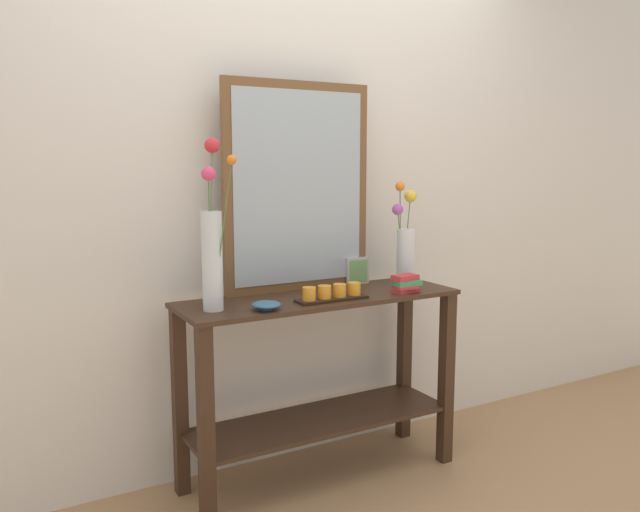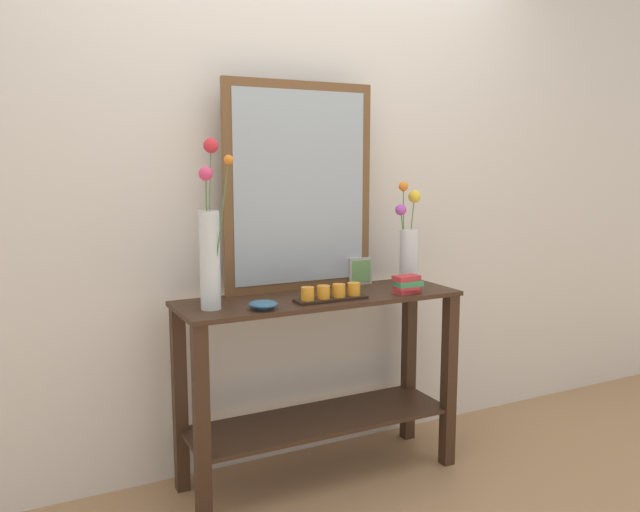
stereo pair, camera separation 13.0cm
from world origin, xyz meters
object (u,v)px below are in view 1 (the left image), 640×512
object	(u,v)px
mirror_leaning	(298,188)
candle_tray	(332,294)
vase_right	(405,245)
picture_frame_small	(358,271)
decorative_bowl	(266,305)
book_stack	(406,284)
tall_vase_left	(212,246)
console_table	(320,366)

from	to	relation	value
mirror_leaning	candle_tray	distance (m)	0.52
mirror_leaning	vase_right	xyz separation A→B (m)	(0.51, -0.13, -0.28)
picture_frame_small	decorative_bowl	bearing A→B (deg)	-155.70
picture_frame_small	book_stack	bearing A→B (deg)	-73.06
mirror_leaning	book_stack	xyz separation A→B (m)	(0.39, -0.29, -0.43)
candle_tray	tall_vase_left	bearing A→B (deg)	171.24
console_table	candle_tray	xyz separation A→B (m)	(0.00, -0.10, 0.35)
picture_frame_small	decorative_bowl	size ratio (longest dim) A/B	1.12
vase_right	console_table	bearing A→B (deg)	-174.99
console_table	vase_right	world-z (taller)	vase_right
candle_tray	picture_frame_small	bearing A→B (deg)	40.59
decorative_bowl	book_stack	distance (m)	0.69
picture_frame_small	mirror_leaning	bearing A→B (deg)	175.96
candle_tray	decorative_bowl	world-z (taller)	candle_tray
tall_vase_left	picture_frame_small	world-z (taller)	tall_vase_left
vase_right	decorative_bowl	distance (m)	0.85
candle_tray	decorative_bowl	distance (m)	0.32
candle_tray	decorative_bowl	size ratio (longest dim) A/B	2.74
tall_vase_left	vase_right	bearing A→B (deg)	3.92
candle_tray	picture_frame_small	xyz separation A→B (m)	(0.29, 0.25, 0.04)
decorative_bowl	mirror_leaning	bearing A→B (deg)	44.57
mirror_leaning	decorative_bowl	xyz separation A→B (m)	(-0.30, -0.30, -0.45)
mirror_leaning	vase_right	distance (m)	0.59
console_table	vase_right	distance (m)	0.71
console_table	picture_frame_small	distance (m)	0.50
tall_vase_left	picture_frame_small	bearing A→B (deg)	12.32
tall_vase_left	candle_tray	bearing A→B (deg)	-8.76
tall_vase_left	vase_right	world-z (taller)	tall_vase_left
mirror_leaning	decorative_bowl	distance (m)	0.62
book_stack	console_table	bearing A→B (deg)	161.91
tall_vase_left	book_stack	world-z (taller)	tall_vase_left
candle_tray	vase_right	bearing A→B (deg)	16.42
book_stack	picture_frame_small	bearing A→B (deg)	106.94
console_table	mirror_leaning	size ratio (longest dim) A/B	1.35
console_table	decorative_bowl	xyz separation A→B (m)	(-0.32, -0.13, 0.34)
console_table	tall_vase_left	bearing A→B (deg)	-177.16
decorative_bowl	book_stack	bearing A→B (deg)	0.43
console_table	book_stack	world-z (taller)	book_stack
mirror_leaning	book_stack	distance (m)	0.65
vase_right	decorative_bowl	xyz separation A→B (m)	(-0.81, -0.17, -0.17)
vase_right	picture_frame_small	size ratio (longest dim) A/B	3.76
vase_right	picture_frame_small	bearing A→B (deg)	152.44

